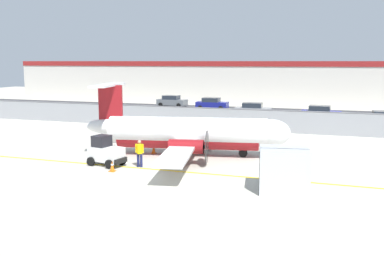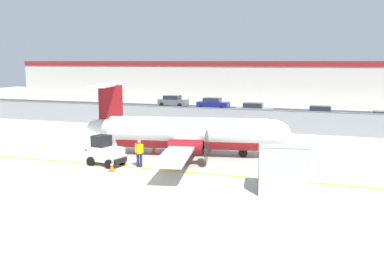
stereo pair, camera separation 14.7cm
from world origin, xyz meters
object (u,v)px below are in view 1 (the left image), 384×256
baggage_tug (106,152)px  ground_crew_worker (140,152)px  cargo_container (284,170)px  parked_car_4 (384,119)px  parked_car_0 (172,101)px  parked_car_2 (253,110)px  commuter_airplane (191,133)px  traffic_cone_far_left (154,149)px  parked_car_1 (212,104)px  parked_car_3 (321,113)px  traffic_cone_near_left (112,166)px  traffic_cone_near_right (193,149)px

baggage_tug → ground_crew_worker: 2.24m
cargo_container → parked_car_4: bearing=64.2°
parked_car_0 → parked_car_2: bearing=-25.0°
commuter_airplane → cargo_container: size_ratio=5.95×
traffic_cone_far_left → parked_car_4: bearing=46.2°
cargo_container → parked_car_4: cargo_container is taller
ground_crew_worker → parked_car_1: same height
baggage_tug → ground_crew_worker: baggage_tug is taller
traffic_cone_far_left → parked_car_0: parked_car_0 is taller
commuter_airplane → parked_car_1: bearing=92.0°
commuter_airplane → traffic_cone_far_left: (-2.79, -0.06, -1.29)m
traffic_cone_far_left → baggage_tug: bearing=-109.4°
commuter_airplane → parked_car_0: commuter_airplane is taller
parked_car_3 → parked_car_4: size_ratio=1.00×
parked_car_3 → traffic_cone_near_left: bearing=-109.0°
traffic_cone_near_left → parked_car_3: bearing=67.2°
cargo_container → parked_car_3: size_ratio=0.63×
cargo_container → traffic_cone_near_left: (-10.10, 0.82, -0.79)m
commuter_airplane → traffic_cone_near_left: size_ratio=25.03×
cargo_container → ground_crew_worker: bearing=156.3°
traffic_cone_near_left → parked_car_0: bearing=105.2°
traffic_cone_far_left → parked_car_3: bearing=62.8°
baggage_tug → parked_car_0: baggage_tug is taller
commuter_airplane → traffic_cone_far_left: bearing=170.7°
commuter_airplane → traffic_cone_near_right: size_ratio=25.03×
ground_crew_worker → traffic_cone_near_right: bearing=-27.2°
ground_crew_worker → traffic_cone_far_left: ground_crew_worker is taller
traffic_cone_far_left → parked_car_1: size_ratio=0.15×
ground_crew_worker → parked_car_2: 25.99m
traffic_cone_near_right → parked_car_2: 21.09m
parked_car_0 → traffic_cone_near_left: bearing=-70.6°
traffic_cone_far_left → parked_car_2: parked_car_2 is taller
parked_car_1 → parked_car_3: 15.40m
parked_car_1 → parked_car_4: 22.30m
traffic_cone_near_left → traffic_cone_near_right: bearing=64.7°
baggage_tug → parked_car_1: baggage_tug is taller
commuter_airplane → cargo_container: (6.98, -6.31, -0.50)m
traffic_cone_near_left → parked_car_3: parked_car_3 is taller
commuter_airplane → baggage_tug: (-4.26, -4.23, -0.75)m
traffic_cone_near_left → cargo_container: bearing=-4.6°
commuter_airplane → ground_crew_worker: (-2.03, -4.00, -0.65)m
ground_crew_worker → parked_car_4: bearing=-42.6°
parked_car_2 → parked_car_3: 7.65m
ground_crew_worker → parked_car_2: same height
ground_crew_worker → parked_car_0: same height
parked_car_4 → parked_car_2: bearing=-22.2°
parked_car_1 → parked_car_4: size_ratio=0.98×
cargo_container → traffic_cone_far_left: size_ratio=4.21×
cargo_container → parked_car_2: bearing=93.8°
traffic_cone_far_left → parked_car_1: bearing=96.9°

